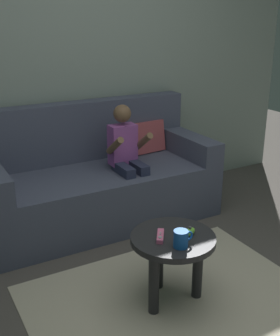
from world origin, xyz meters
TOP-DOWN VIEW (x-y plane):
  - ground_plane at (0.00, 0.00)m, footprint 8.74×8.74m
  - wall_back at (0.00, 1.92)m, footprint 4.37×0.05m
  - couch at (-0.01, 1.53)m, footprint 1.85×0.80m
  - person_seated_on_couch at (0.18, 1.34)m, footprint 0.30×0.36m
  - coffee_table at (-0.08, 0.31)m, footprint 0.48×0.48m
  - area_rug at (-0.08, 0.30)m, footprint 1.65×1.19m
  - game_remote_pink_near_edge at (-0.16, 0.32)m, footprint 0.11×0.14m
  - nunchuk_lime at (0.01, 0.27)m, footprint 0.10×0.08m
  - coffee_mug at (-0.11, 0.19)m, footprint 0.12×0.08m

SIDE VIEW (x-z plane):
  - ground_plane at x=0.00m, z-range 0.00..0.00m
  - area_rug at x=-0.08m, z-range 0.00..0.01m
  - couch at x=-0.01m, z-range -0.14..0.78m
  - coffee_table at x=-0.08m, z-range 0.12..0.55m
  - game_remote_pink_near_edge at x=-0.16m, z-range 0.43..0.45m
  - nunchuk_lime at x=0.01m, z-range 0.42..0.47m
  - coffee_mug at x=-0.11m, z-range 0.43..0.52m
  - person_seated_on_couch at x=0.18m, z-range 0.08..1.02m
  - wall_back at x=0.00m, z-range 0.00..2.50m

